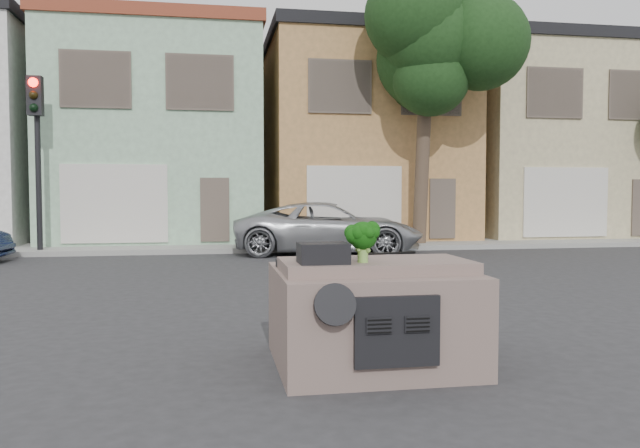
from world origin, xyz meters
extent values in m
plane|color=#303033|center=(0.00, 0.00, 0.00)|extent=(120.00, 120.00, 0.00)
cube|color=gray|center=(0.00, 10.50, 0.07)|extent=(40.00, 3.00, 0.15)
cube|color=#9AC4A0|center=(-3.50, 14.50, 3.77)|extent=(7.20, 8.20, 7.55)
cube|color=tan|center=(4.00, 14.50, 3.77)|extent=(7.20, 8.20, 7.55)
cube|color=#C1B387|center=(11.50, 14.50, 3.77)|extent=(7.20, 8.20, 7.55)
imported|color=#A8AAAF|center=(1.72, 8.48, 0.00)|extent=(5.79, 3.43, 1.51)
cube|color=black|center=(-6.50, 9.50, 2.55)|extent=(0.40, 0.40, 5.10)
cube|color=#193715|center=(5.00, 9.80, 4.25)|extent=(4.40, 4.00, 8.50)
cube|color=#766159|center=(0.00, -3.00, 0.56)|extent=(2.00, 1.80, 1.12)
cube|color=black|center=(-0.58, -3.35, 1.22)|extent=(0.48, 0.38, 0.20)
cube|color=black|center=(0.28, -2.62, 1.13)|extent=(0.69, 0.15, 0.02)
cube|color=#0C3809|center=(-0.18, -3.35, 1.33)|extent=(0.38, 0.38, 0.42)
camera|label=1|loc=(-1.65, -9.32, 1.82)|focal=35.00mm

